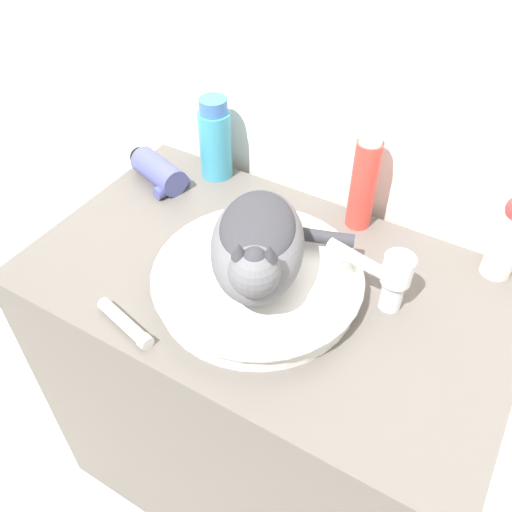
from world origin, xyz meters
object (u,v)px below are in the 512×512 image
at_px(faucet, 389,276).
at_px(hair_dryer, 159,172).
at_px(cream_tube, 125,323).
at_px(shampoo_bottle_tall, 364,182).
at_px(mouthwash_bottle, 215,140).
at_px(lotion_bottle_white, 509,237).
at_px(cat, 260,243).

bearing_deg(faucet, hair_dryer, -30.46).
bearing_deg(cream_tube, hair_dryer, 120.06).
height_order(shampoo_bottle_tall, cream_tube, shampoo_bottle_tall).
bearing_deg(hair_dryer, cream_tube, 138.02).
height_order(shampoo_bottle_tall, mouthwash_bottle, shampoo_bottle_tall).
height_order(lotion_bottle_white, cream_tube, lotion_bottle_white).
distance_m(cat, hair_dryer, 0.46).
distance_m(lotion_bottle_white, hair_dryer, 0.81).
bearing_deg(cat, shampoo_bottle_tall, 138.68).
height_order(cat, lotion_bottle_white, cat).
distance_m(shampoo_bottle_tall, lotion_bottle_white, 0.31).
relative_size(shampoo_bottle_tall, hair_dryer, 1.34).
bearing_deg(shampoo_bottle_tall, cream_tube, -116.57).
bearing_deg(faucet, lotion_bottle_white, -150.50).
xyz_separation_m(faucet, hair_dryer, (-0.63, 0.10, -0.05)).
bearing_deg(mouthwash_bottle, cat, -44.87).
relative_size(cat, shampoo_bottle_tall, 1.42).
height_order(faucet, hair_dryer, faucet).
bearing_deg(shampoo_bottle_tall, mouthwash_bottle, 180.00).
xyz_separation_m(faucet, mouthwash_bottle, (-0.53, 0.21, 0.02)).
bearing_deg(cream_tube, mouthwash_bottle, 104.62).
height_order(cream_tube, hair_dryer, hair_dryer).
bearing_deg(mouthwash_bottle, cream_tube, -75.38).
distance_m(cat, shampoo_bottle_tall, 0.31).
bearing_deg(mouthwash_bottle, faucet, -21.42).
height_order(mouthwash_bottle, hair_dryer, mouthwash_bottle).
distance_m(cat, cream_tube, 0.29).
xyz_separation_m(shampoo_bottle_tall, hair_dryer, (-0.49, -0.11, -0.08)).
height_order(cat, shampoo_bottle_tall, shampoo_bottle_tall).
xyz_separation_m(cat, faucet, (0.22, 0.10, -0.05)).
distance_m(shampoo_bottle_tall, cream_tube, 0.58).
relative_size(mouthwash_bottle, hair_dryer, 1.16).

